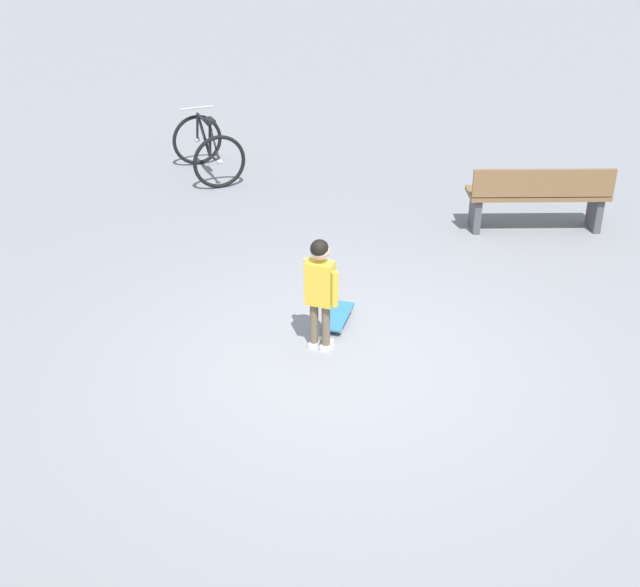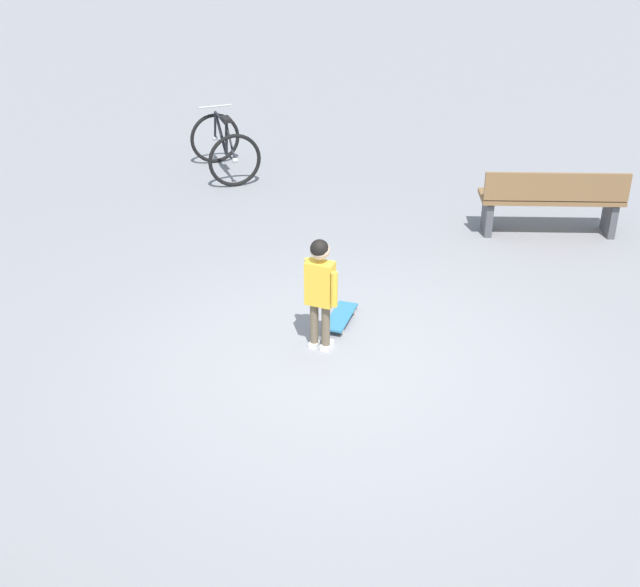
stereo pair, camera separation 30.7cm
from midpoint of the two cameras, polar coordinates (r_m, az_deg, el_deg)
ground_plane at (r=7.30m, az=2.96°, el=-4.78°), size 50.00×50.00×0.00m
child_person at (r=7.19m, az=1.23°, el=0.74°), size 0.40×0.27×1.06m
skateboard at (r=7.88m, az=2.50°, el=-1.62°), size 0.52×0.55×0.07m
bicycle_mid at (r=11.58m, az=-5.74°, el=9.86°), size 1.17×0.87×0.85m
street_bench at (r=9.97m, az=16.32°, el=6.09°), size 1.21×1.59×0.80m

